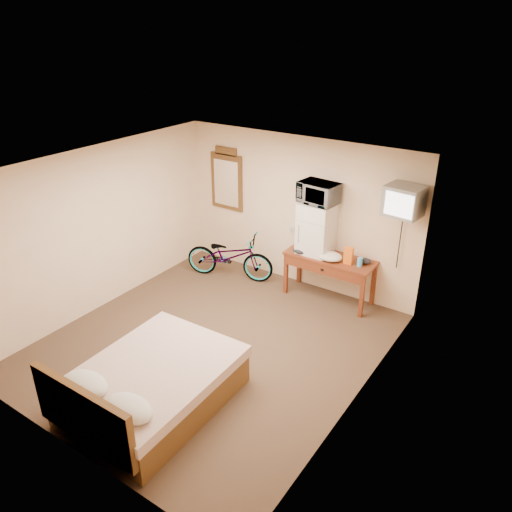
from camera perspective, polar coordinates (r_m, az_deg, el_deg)
name	(u,v)px	position (r m, az deg, el deg)	size (l,w,h in m)	color
room	(209,264)	(6.46, -5.42, -0.93)	(4.60, 4.64, 2.50)	#4A3725
desk	(329,264)	(7.89, 8.31, -0.92)	(1.43, 0.55, 0.75)	brown
mini_fridge	(316,228)	(7.84, 6.93, 3.19)	(0.50, 0.50, 0.82)	white
microwave	(318,193)	(7.64, 7.15, 7.17)	(0.59, 0.40, 0.33)	white
snack_bag	(349,256)	(7.64, 10.53, 0.05)	(0.13, 0.08, 0.27)	orange
blue_cup	(360,262)	(7.62, 11.77, -0.68)	(0.08, 0.08, 0.14)	#44A5E9
cloth_cream	(330,256)	(7.74, 8.42, -0.02)	(0.40, 0.31, 0.12)	white
cloth_dark_a	(300,250)	(7.91, 5.07, 0.64)	(0.25, 0.19, 0.10)	black
cloth_dark_b	(365,261)	(7.74, 12.38, -0.55)	(0.18, 0.15, 0.08)	black
crt_television	(404,201)	(7.10, 16.56, 6.06)	(0.53, 0.61, 0.42)	black
wall_mirror	(227,180)	(8.83, -3.37, 8.71)	(0.65, 0.04, 1.11)	brown
bicycle	(230,256)	(8.61, -3.03, 0.01)	(0.54, 1.56, 0.82)	black
bed	(149,387)	(6.04, -12.14, -14.40)	(1.50, 1.98, 0.90)	brown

